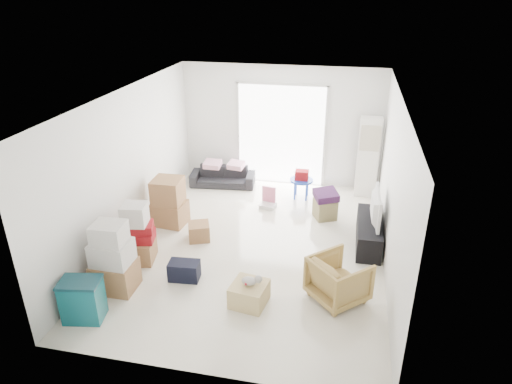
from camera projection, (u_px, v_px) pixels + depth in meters
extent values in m
cube|color=white|center=(254.00, 252.00, 8.21)|extent=(4.50, 6.00, 0.24)
cube|color=white|center=(253.00, 88.00, 6.98)|extent=(4.50, 6.00, 0.24)
cube|color=white|center=(282.00, 125.00, 10.37)|extent=(4.50, 0.24, 2.70)
cube|color=white|center=(191.00, 288.00, 4.82)|extent=(4.50, 0.24, 2.70)
cube|color=white|center=(122.00, 166.00, 8.03)|extent=(0.24, 6.00, 2.70)
cube|color=white|center=(401.00, 188.00, 7.15)|extent=(0.24, 6.00, 2.70)
cube|color=white|center=(281.00, 135.00, 10.33)|extent=(2.00, 0.01, 2.30)
cube|color=silver|center=(238.00, 132.00, 10.50)|extent=(0.06, 0.04, 2.30)
cube|color=silver|center=(325.00, 138.00, 10.13)|extent=(0.06, 0.04, 2.30)
cube|color=silver|center=(282.00, 84.00, 9.84)|extent=(2.10, 0.04, 0.06)
cube|color=white|center=(368.00, 157.00, 9.79)|extent=(0.45, 0.30, 1.75)
cube|color=black|center=(369.00, 232.00, 8.13)|extent=(0.42, 1.39, 0.46)
imported|color=black|center=(370.00, 218.00, 8.01)|extent=(0.58, 0.98, 0.13)
imported|color=#27282C|center=(223.00, 174.00, 10.50)|extent=(1.50, 0.58, 0.57)
cube|color=#E4A6BC|center=(212.00, 159.00, 10.35)|extent=(0.43, 0.35, 0.13)
cube|color=#E4A6BC|center=(236.00, 160.00, 10.31)|extent=(0.36, 0.30, 0.11)
imported|color=#A28148|center=(339.00, 277.00, 6.64)|extent=(1.00, 1.00, 0.75)
cube|color=#0F5962|center=(85.00, 310.00, 6.34)|extent=(0.58, 0.45, 0.29)
cube|color=#0F5962|center=(81.00, 292.00, 6.22)|extent=(0.58, 0.45, 0.29)
cube|color=#0C333D|center=(79.00, 282.00, 6.15)|extent=(0.60, 0.47, 0.04)
cube|color=#8F6140|center=(115.00, 276.00, 6.94)|extent=(0.62, 0.52, 0.46)
cube|color=white|center=(112.00, 253.00, 6.77)|extent=(0.57, 0.47, 0.36)
cube|color=white|center=(109.00, 233.00, 6.63)|extent=(0.48, 0.43, 0.31)
cube|color=#8F6140|center=(139.00, 250.00, 7.68)|extent=(0.59, 0.59, 0.37)
cube|color=maroon|center=(137.00, 236.00, 7.57)|extent=(0.62, 0.48, 0.17)
cube|color=maroon|center=(136.00, 228.00, 7.50)|extent=(0.62, 0.50, 0.15)
cube|color=white|center=(134.00, 214.00, 7.40)|extent=(0.44, 0.43, 0.35)
cube|color=#8F6140|center=(170.00, 213.00, 8.84)|extent=(0.67, 0.57, 0.45)
cube|color=#8F6140|center=(168.00, 191.00, 8.64)|extent=(0.55, 0.55, 0.48)
cube|color=#8F6140|center=(199.00, 231.00, 8.31)|extent=(0.48, 0.48, 0.31)
cube|color=black|center=(184.00, 271.00, 7.19)|extent=(0.50, 0.32, 0.30)
cube|color=olive|center=(325.00, 209.00, 9.06)|extent=(0.52, 0.52, 0.39)
cube|color=#461E4B|center=(326.00, 197.00, 8.95)|extent=(0.56, 0.56, 0.14)
cylinder|color=blue|center=(302.00, 180.00, 9.82)|extent=(0.51, 0.51, 0.04)
cylinder|color=blue|center=(308.00, 187.00, 10.00)|extent=(0.04, 0.04, 0.40)
cylinder|color=blue|center=(296.00, 187.00, 10.05)|extent=(0.04, 0.04, 0.40)
cylinder|color=blue|center=(295.00, 191.00, 9.82)|extent=(0.04, 0.04, 0.40)
cylinder|color=blue|center=(306.00, 192.00, 9.78)|extent=(0.04, 0.04, 0.40)
cube|color=maroon|center=(302.00, 175.00, 9.77)|extent=(0.28, 0.22, 0.20)
cube|color=silver|center=(268.00, 206.00, 9.55)|extent=(0.36, 0.32, 0.08)
cube|color=pink|center=(269.00, 194.00, 9.56)|extent=(0.29, 0.09, 0.34)
cube|color=tan|center=(249.00, 294.00, 6.63)|extent=(0.57, 0.57, 0.33)
ellipsoid|color=#B2ADA8|center=(249.00, 281.00, 6.54)|extent=(0.22, 0.15, 0.12)
cube|color=red|center=(249.00, 281.00, 6.54)|extent=(0.19, 0.17, 0.03)
sphere|color=#B2ADA8|center=(258.00, 279.00, 6.53)|extent=(0.12, 0.12, 0.12)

